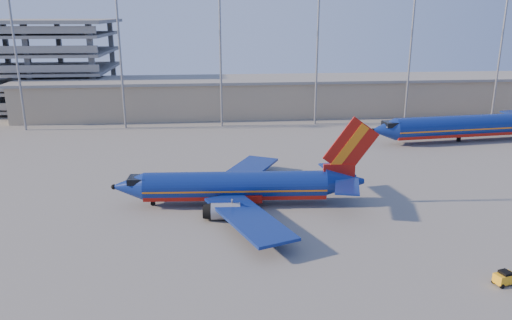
# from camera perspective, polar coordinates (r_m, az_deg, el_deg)

# --- Properties ---
(ground) EXTENTS (220.00, 220.00, 0.00)m
(ground) POSITION_cam_1_polar(r_m,az_deg,el_deg) (62.46, 2.06, -5.16)
(ground) COLOR slate
(ground) RESTS_ON ground
(terminal_building) EXTENTS (122.00, 16.00, 8.50)m
(terminal_building) POSITION_cam_1_polar(r_m,az_deg,el_deg) (118.38, 3.19, 7.38)
(terminal_building) COLOR tan
(terminal_building) RESTS_ON ground
(light_mast_row) EXTENTS (101.60, 1.60, 28.65)m
(light_mast_row) POSITION_cam_1_polar(r_m,az_deg,el_deg) (104.46, 1.54, 13.49)
(light_mast_row) COLOR gray
(light_mast_row) RESTS_ON ground
(aircraft_main) EXTENTS (32.75, 31.45, 11.08)m
(aircraft_main) POSITION_cam_1_polar(r_m,az_deg,el_deg) (61.86, -1.66, -3.03)
(aircraft_main) COLOR navy
(aircraft_main) RESTS_ON ground
(aircraft_second) EXTENTS (37.82, 14.67, 12.81)m
(aircraft_second) POSITION_cam_1_polar(r_m,az_deg,el_deg) (100.09, 22.76, 3.62)
(aircraft_second) COLOR navy
(aircraft_second) RESTS_ON ground
(baggage_tug) EXTENTS (2.03, 1.53, 1.30)m
(baggage_tug) POSITION_cam_1_polar(r_m,az_deg,el_deg) (50.05, 26.53, -11.94)
(baggage_tug) COLOR #FDAD16
(baggage_tug) RESTS_ON ground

